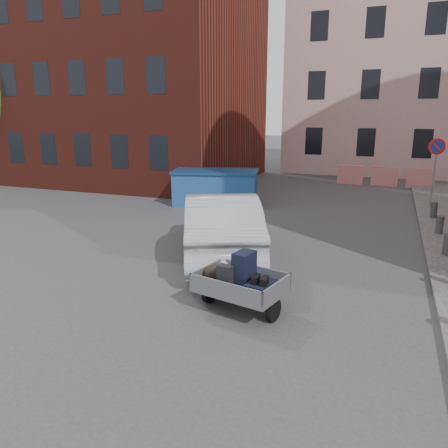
% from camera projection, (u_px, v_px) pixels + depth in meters
% --- Properties ---
extents(ground, '(120.00, 120.00, 0.00)m').
position_uv_depth(ground, '(182.00, 273.00, 10.42)').
color(ground, '#38383A').
rests_on(ground, ground).
extents(building_brick, '(12.00, 10.00, 14.00)m').
position_uv_depth(building_brick, '(135.00, 49.00, 23.52)').
color(building_brick, '#591E16').
rests_on(building_brick, ground).
extents(building_pink, '(16.00, 8.00, 14.00)m').
position_uv_depth(building_pink, '(428.00, 56.00, 26.49)').
color(building_pink, '#CA9E9C').
rests_on(building_pink, ground).
extents(far_building, '(6.00, 6.00, 8.00)m').
position_uv_depth(far_building, '(81.00, 108.00, 36.20)').
color(far_building, maroon).
rests_on(far_building, ground).
extents(no_parking_sign, '(0.60, 0.09, 2.65)m').
position_uv_depth(no_parking_sign, '(435.00, 159.00, 16.42)').
color(no_parking_sign, gray).
rests_on(no_parking_sign, sidewalk).
extents(bollards, '(0.22, 9.02, 0.55)m').
position_uv_depth(bollards, '(447.00, 245.00, 11.33)').
color(bollards, '#3A3A3D').
rests_on(bollards, sidewalk).
extents(barriers, '(4.70, 0.18, 1.00)m').
position_uv_depth(barriers, '(384.00, 176.00, 22.41)').
color(barriers, red).
rests_on(barriers, ground).
extents(trailer, '(1.81, 1.95, 1.20)m').
position_uv_depth(trailer, '(240.00, 282.00, 8.30)').
color(trailer, black).
rests_on(trailer, ground).
extents(dumpster, '(3.72, 2.46, 1.43)m').
position_uv_depth(dumpster, '(216.00, 187.00, 17.93)').
color(dumpster, '#2257A3').
rests_on(dumpster, ground).
extents(silver_car, '(3.78, 5.47, 1.71)m').
position_uv_depth(silver_car, '(221.00, 225.00, 11.49)').
color(silver_car, '#ADAFB5').
rests_on(silver_car, ground).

